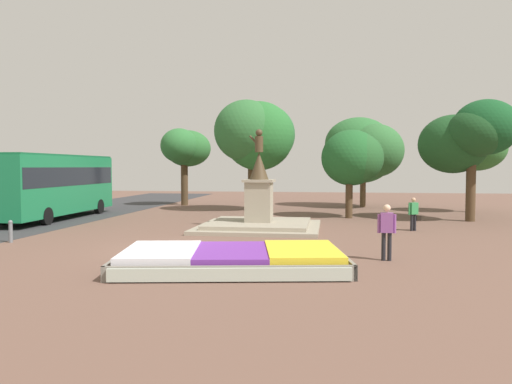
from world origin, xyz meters
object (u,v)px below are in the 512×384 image
at_px(statue_monument, 259,214).
at_px(city_bus, 53,182).
at_px(pedestrian_with_handbag, 414,212).
at_px(pedestrian_near_planter, 387,228).
at_px(flower_planter, 232,259).
at_px(kerb_bollard_mid_b, 11,231).

height_order(statue_monument, city_bus, statue_monument).
height_order(city_bus, pedestrian_with_handbag, city_bus).
relative_size(statue_monument, pedestrian_with_handbag, 3.71).
relative_size(statue_monument, pedestrian_near_planter, 3.21).
xyz_separation_m(city_bus, pedestrian_with_handbag, (19.08, -2.33, -1.21)).
xyz_separation_m(flower_planter, city_bus, (-12.51, 11.84, 1.78)).
bearing_deg(city_bus, kerb_bollard_mid_b, -69.43).
relative_size(city_bus, pedestrian_near_planter, 5.88).
xyz_separation_m(flower_planter, kerb_bollard_mid_b, (-9.40, 3.56, 0.19)).
relative_size(city_bus, pedestrian_with_handbag, 6.79).
bearing_deg(flower_planter, kerb_bollard_mid_b, 159.26).
bearing_deg(flower_planter, statue_monument, 93.24).
height_order(flower_planter, pedestrian_with_handbag, pedestrian_with_handbag).
height_order(statue_monument, pedestrian_near_planter, statue_monument).
height_order(flower_planter, kerb_bollard_mid_b, kerb_bollard_mid_b).
xyz_separation_m(flower_planter, pedestrian_near_planter, (4.53, 1.89, 0.75)).
height_order(city_bus, kerb_bollard_mid_b, city_bus).
xyz_separation_m(flower_planter, statue_monument, (-0.52, 9.20, 0.42)).
xyz_separation_m(statue_monument, pedestrian_near_planter, (5.06, -7.31, 0.33)).
xyz_separation_m(city_bus, kerb_bollard_mid_b, (3.11, -8.28, -1.59)).
bearing_deg(flower_planter, city_bus, 136.57).
bearing_deg(pedestrian_near_planter, flower_planter, -157.36).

